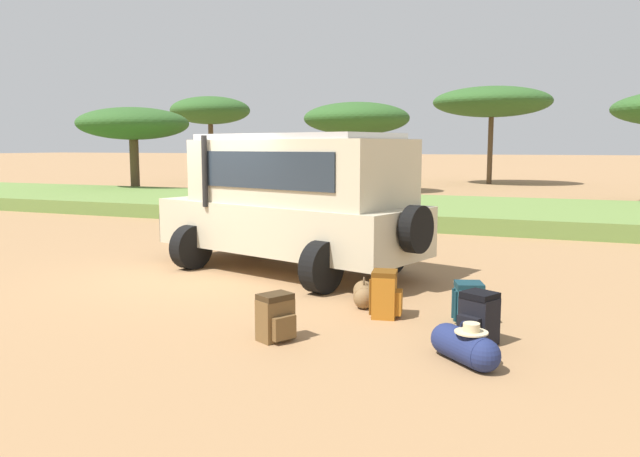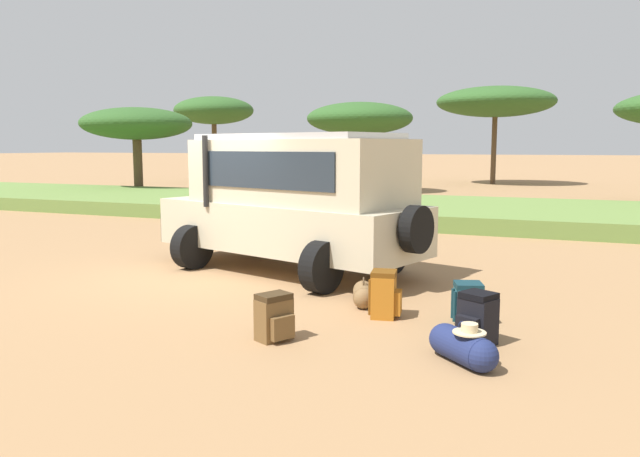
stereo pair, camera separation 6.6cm
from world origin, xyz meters
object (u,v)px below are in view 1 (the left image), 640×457
Objects in this scene: backpack_cluster_center at (385,295)px; duffel_bag_low_black_case at (465,346)px; duffel_bag_soft_canvas at (364,294)px; safari_vehicle at (293,199)px; backpack_near_rear_wheel at (478,319)px; acacia_tree_centre_back at (356,119)px; acacia_tree_right_mid at (492,102)px; acacia_tree_left_mid at (133,124)px; acacia_tree_far_left at (210,111)px; backpack_outermost at (276,318)px; backpack_beside_front_wheel at (470,303)px.

duffel_bag_low_black_case is (1.25, -1.38, -0.12)m from backpack_cluster_center.
safari_vehicle is at bearing 136.96° from duffel_bag_soft_canvas.
backpack_near_rear_wheel is 2.12m from duffel_bag_soft_canvas.
acacia_tree_right_mid is at bearing 59.57° from acacia_tree_centre_back.
backpack_cluster_center is 0.79× the size of duffel_bag_low_black_case.
acacia_tree_centre_back reaches higher than safari_vehicle.
acacia_tree_left_mid reaches higher than safari_vehicle.
duffel_bag_soft_canvas is at bearing -86.41° from acacia_tree_right_mid.
safari_vehicle is at bearing -90.05° from acacia_tree_right_mid.
duffel_bag_soft_canvas is at bearing -54.34° from acacia_tree_far_left.
duffel_bag_soft_canvas is at bearing -43.04° from safari_vehicle.
backpack_outermost is at bearing -68.54° from safari_vehicle.
safari_vehicle is 2.83m from duffel_bag_soft_canvas.
acacia_tree_right_mid reaches higher than backpack_outermost.
backpack_beside_front_wheel is at bearing 38.85° from backpack_outermost.
safari_vehicle is 18.78m from acacia_tree_left_mid.
backpack_cluster_center is at bearing -44.12° from safari_vehicle.
acacia_tree_centre_back is 10.49m from acacia_tree_right_mid.
safari_vehicle is 0.80× the size of acacia_tree_right_mid.
duffel_bag_soft_canvas is (-1.53, 0.36, -0.10)m from backpack_beside_front_wheel.
acacia_tree_far_left is at bearing 127.49° from backpack_beside_front_wheel.
acacia_tree_centre_back is (8.33, 6.19, 0.34)m from acacia_tree_left_mid.
backpack_cluster_center is at bearing -43.45° from acacia_tree_left_mid.
acacia_tree_left_mid is at bearing -131.89° from acacia_tree_right_mid.
backpack_cluster_center is 0.12× the size of acacia_tree_centre_back.
backpack_outermost is 0.08× the size of acacia_tree_right_mid.
acacia_tree_centre_back is at bearing 36.62° from acacia_tree_left_mid.
acacia_tree_left_mid is 20.45m from acacia_tree_right_mid.
acacia_tree_far_left reaches higher than duffel_bag_soft_canvas.
duffel_bag_soft_canvas is (-1.71, 1.90, -0.03)m from duffel_bag_low_black_case.
safari_vehicle is 4.80m from backpack_near_rear_wheel.
acacia_tree_far_left is (-18.08, 25.20, 4.23)m from duffel_bag_soft_canvas.
acacia_tree_centre_back is at bearing 105.45° from safari_vehicle.
backpack_beside_front_wheel is 0.66× the size of duffel_bag_low_black_case.
backpack_near_rear_wheel reaches higher than duffel_bag_low_black_case.
duffel_bag_low_black_case is at bearing -53.86° from acacia_tree_far_left.
backpack_outermost is 0.11× the size of acacia_tree_left_mid.
acacia_tree_right_mid is at bearing 93.59° from duffel_bag_soft_canvas.
duffel_bag_soft_canvas is (0.43, 1.94, -0.12)m from backpack_outermost.
duffel_bag_low_black_case is 0.16× the size of acacia_tree_left_mid.
acacia_tree_left_mid reaches higher than backpack_cluster_center.
acacia_tree_right_mid is at bearing 96.45° from duffel_bag_low_black_case.
safari_vehicle is 9.99× the size of backpack_outermost.
backpack_beside_front_wheel is 0.70× the size of duffel_bag_soft_canvas.
acacia_tree_far_left is 1.06× the size of acacia_tree_left_mid.
acacia_tree_centre_back reaches higher than backpack_outermost.
backpack_beside_front_wheel reaches higher than duffel_bag_low_black_case.
backpack_near_rear_wheel is 31.49m from acacia_tree_right_mid.
duffel_bag_low_black_case is (0.18, -1.54, -0.07)m from backpack_beside_front_wheel.
backpack_near_rear_wheel is (3.64, -2.96, -1.00)m from safari_vehicle.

